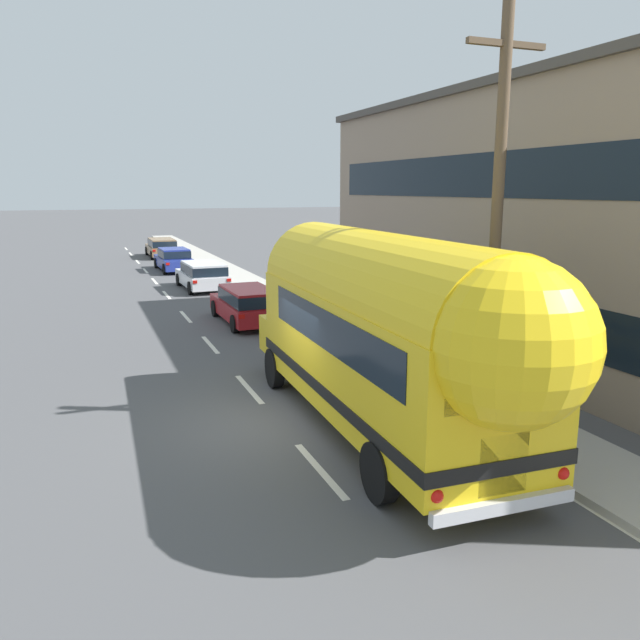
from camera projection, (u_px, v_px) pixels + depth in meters
name	position (u px, v px, depth m)	size (l,w,h in m)	color
ground_plane	(278.00, 422.00, 13.48)	(300.00, 300.00, 0.00)	#4C4C4F
lane_markings	(242.00, 309.00, 26.05)	(3.60, 80.00, 0.01)	silver
sidewalk_slab	(312.00, 317.00, 24.18)	(2.07, 90.00, 0.15)	#ADA89E
roadside_building	(618.00, 223.00, 18.69)	(9.75, 20.81, 7.84)	gray
utility_pole	(497.00, 214.00, 12.81)	(1.80, 0.24, 8.50)	brown
painted_bus	(388.00, 328.00, 12.01)	(2.82, 10.85, 4.12)	yellow
car_lead	(247.00, 303.00, 23.20)	(1.93, 4.56, 1.37)	#A5191E
car_second	(203.00, 274.00, 31.06)	(2.08, 4.56, 1.37)	white
car_third	(174.00, 259.00, 38.28)	(2.00, 4.81, 1.37)	navy
car_fourth	(162.00, 246.00, 45.82)	(1.97, 4.77, 1.37)	olive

